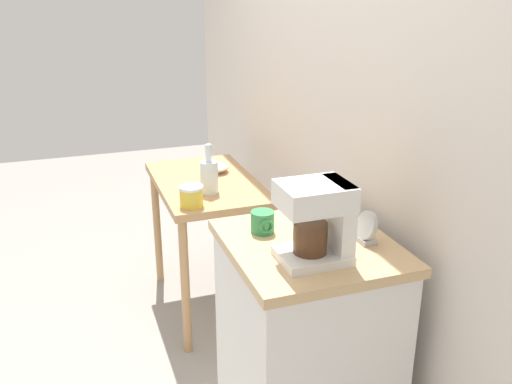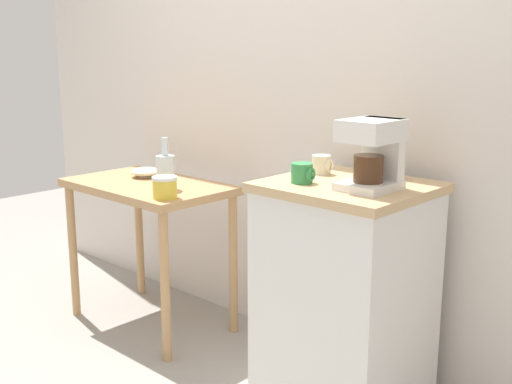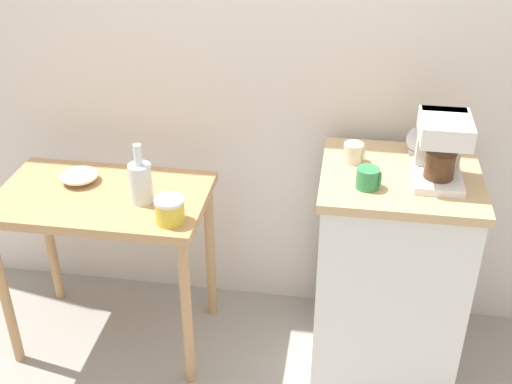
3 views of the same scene
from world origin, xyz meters
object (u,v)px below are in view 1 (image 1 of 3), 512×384
object	(u,v)px
bowl_stoneware	(214,167)
mug_small_cream	(307,209)
glass_carafe_vase	(209,176)
table_clock	(367,229)
canister_enamel	(191,196)
coffee_maker	(320,219)
mug_tall_green	(263,222)

from	to	relation	value
bowl_stoneware	mug_small_cream	distance (m)	1.15
bowl_stoneware	mug_small_cream	bearing A→B (deg)	2.58
glass_carafe_vase	table_clock	world-z (taller)	table_clock
canister_enamel	coffee_maker	xyz separation A→B (m)	(0.99, 0.19, 0.25)
canister_enamel	table_clock	size ratio (longest dim) A/B	1.02
bowl_stoneware	table_clock	xyz separation A→B (m)	(1.39, 0.16, 0.18)
mug_small_cream	table_clock	bearing A→B (deg)	23.16
coffee_maker	mug_small_cream	world-z (taller)	coffee_maker
mug_small_cream	table_clock	xyz separation A→B (m)	(0.25, 0.11, 0.01)
glass_carafe_vase	mug_tall_green	xyz separation A→B (m)	(0.88, -0.04, 0.11)
glass_carafe_vase	coffee_maker	xyz separation A→B (m)	(1.14, 0.06, 0.21)
bowl_stoneware	glass_carafe_vase	size ratio (longest dim) A/B	0.63
glass_carafe_vase	coffee_maker	world-z (taller)	coffee_maker
bowl_stoneware	table_clock	distance (m)	1.41
glass_carafe_vase	canister_enamel	size ratio (longest dim) A/B	2.19
mug_small_cream	table_clock	world-z (taller)	table_clock
glass_carafe_vase	coffee_maker	bearing A→B (deg)	3.21
glass_carafe_vase	table_clock	size ratio (longest dim) A/B	2.22
coffee_maker	mug_small_cream	size ratio (longest dim) A/B	3.08
mug_small_cream	glass_carafe_vase	bearing A→B (deg)	-168.89
mug_tall_green	glass_carafe_vase	bearing A→B (deg)	177.70
glass_carafe_vase	mug_small_cream	size ratio (longest dim) A/B	3.00
canister_enamel	table_clock	bearing A→B (deg)	23.34
coffee_maker	bowl_stoneware	bearing A→B (deg)	178.13
bowl_stoneware	mug_small_cream	xyz separation A→B (m)	(1.13, 0.05, 0.17)
glass_carafe_vase	table_clock	distance (m)	1.12
bowl_stoneware	glass_carafe_vase	world-z (taller)	glass_carafe_vase
canister_enamel	mug_small_cream	size ratio (longest dim) A/B	1.37
canister_enamel	mug_tall_green	xyz separation A→B (m)	(0.73, 0.09, 0.15)
glass_carafe_vase	table_clock	bearing A→B (deg)	14.07
canister_enamel	mug_small_cream	distance (m)	0.75
canister_enamel	mug_small_cream	bearing A→B (deg)	23.40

